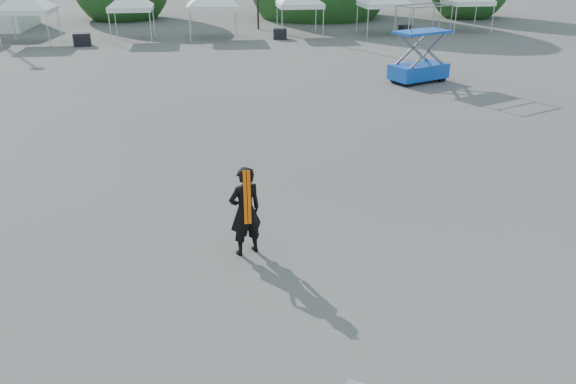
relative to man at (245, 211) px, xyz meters
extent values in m
plane|color=#474442|center=(0.24, 1.90, -0.99)|extent=(120.00, 120.00, 0.00)
cylinder|color=#382314|center=(-7.76, 41.90, 0.15)|extent=(0.36, 0.36, 2.27)
cylinder|color=#382314|center=(9.24, 40.90, 0.41)|extent=(0.36, 0.36, 2.80)
cylinder|color=#382314|center=(22.24, 38.90, 0.06)|extent=(0.36, 0.36, 2.10)
cylinder|color=silver|center=(-10.61, 27.68, 0.01)|extent=(0.06, 0.06, 2.00)
cylinder|color=silver|center=(-13.58, 30.65, 0.01)|extent=(0.06, 0.06, 2.00)
cylinder|color=silver|center=(-10.61, 30.65, 0.01)|extent=(0.06, 0.06, 2.00)
cube|color=white|center=(-12.10, 29.16, 1.09)|extent=(3.17, 3.17, 0.30)
cylinder|color=silver|center=(-6.94, 28.50, 0.01)|extent=(0.06, 0.06, 2.00)
cylinder|color=silver|center=(-4.34, 28.50, 0.01)|extent=(0.06, 0.06, 2.00)
cylinder|color=silver|center=(-6.94, 31.10, 0.01)|extent=(0.06, 0.06, 2.00)
cylinder|color=silver|center=(-4.34, 31.10, 0.01)|extent=(0.06, 0.06, 2.00)
cube|color=white|center=(-5.64, 29.80, 1.09)|extent=(2.80, 2.80, 0.30)
cylinder|color=silver|center=(-1.79, 28.42, 0.01)|extent=(0.06, 0.06, 2.00)
cylinder|color=silver|center=(1.34, 28.42, 0.01)|extent=(0.06, 0.06, 2.00)
cylinder|color=silver|center=(-1.79, 31.56, 0.01)|extent=(0.06, 0.06, 2.00)
cylinder|color=silver|center=(1.34, 31.56, 0.01)|extent=(0.06, 0.06, 2.00)
cube|color=white|center=(-0.23, 29.99, 1.09)|extent=(3.33, 3.33, 0.30)
cylinder|color=silver|center=(4.44, 28.91, 0.01)|extent=(0.06, 0.06, 2.00)
cylinder|color=silver|center=(7.32, 28.91, 0.01)|extent=(0.06, 0.06, 2.00)
cylinder|color=silver|center=(4.44, 31.78, 0.01)|extent=(0.06, 0.06, 2.00)
cylinder|color=silver|center=(7.32, 31.78, 0.01)|extent=(0.06, 0.06, 2.00)
cube|color=white|center=(5.88, 30.34, 1.09)|extent=(3.07, 3.07, 0.30)
cylinder|color=silver|center=(10.34, 28.42, 0.01)|extent=(0.06, 0.06, 2.00)
cylinder|color=silver|center=(13.30, 28.42, 0.01)|extent=(0.06, 0.06, 2.00)
cylinder|color=silver|center=(10.34, 31.38, 0.01)|extent=(0.06, 0.06, 2.00)
cylinder|color=silver|center=(13.30, 31.38, 0.01)|extent=(0.06, 0.06, 2.00)
cube|color=white|center=(11.82, 29.90, 1.09)|extent=(3.16, 3.16, 0.30)
cylinder|color=silver|center=(17.03, 29.24, 0.01)|extent=(0.06, 0.06, 2.00)
cylinder|color=silver|center=(19.85, 29.24, 0.01)|extent=(0.06, 0.06, 2.00)
cylinder|color=silver|center=(17.03, 32.07, 0.01)|extent=(0.06, 0.06, 2.00)
cylinder|color=silver|center=(19.85, 32.07, 0.01)|extent=(0.06, 0.06, 2.00)
cube|color=white|center=(18.44, 30.65, 1.09)|extent=(3.03, 3.03, 0.30)
imported|color=black|center=(0.00, 0.00, 0.00)|extent=(0.85, 0.72, 1.97)
cube|color=#FF5A05|center=(0.00, -0.20, 0.39)|extent=(0.16, 0.03, 1.18)
cube|color=#0C239C|center=(9.21, 15.05, -0.48)|extent=(3.04, 2.32, 0.68)
cube|color=#0C239C|center=(9.21, 15.05, 1.34)|extent=(2.91, 2.23, 0.11)
cylinder|color=black|center=(8.50, 14.12, -0.79)|extent=(0.44, 0.32, 0.41)
cylinder|color=black|center=(10.37, 14.93, -0.79)|extent=(0.44, 0.32, 0.41)
cylinder|color=black|center=(8.05, 15.17, -0.79)|extent=(0.44, 0.32, 0.41)
cylinder|color=black|center=(9.93, 15.97, -0.79)|extent=(0.44, 0.32, 0.41)
cube|color=black|center=(-8.66, 27.83, -0.59)|extent=(1.13, 0.93, 0.80)
cube|color=black|center=(4.29, 28.86, -0.63)|extent=(0.99, 0.82, 0.71)
cube|color=black|center=(13.58, 29.84, -0.67)|extent=(1.00, 0.88, 0.65)
camera|label=1|loc=(-0.54, -10.51, 5.10)|focal=35.00mm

